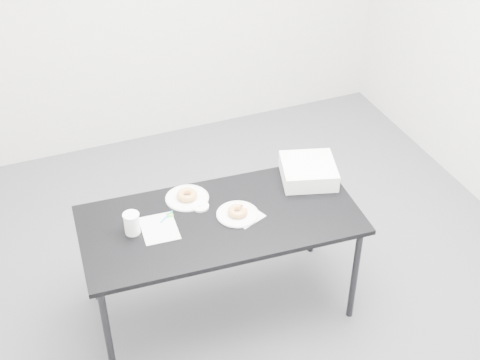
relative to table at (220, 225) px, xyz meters
name	(u,v)px	position (x,y,z in m)	size (l,w,h in m)	color
floor	(243,291)	(0.17, 0.07, -0.66)	(4.00, 4.00, 0.00)	#4F4F54
table	(220,225)	(0.00, 0.00, 0.00)	(1.61, 0.83, 0.71)	black
scorecard	(159,228)	(-0.34, 0.04, 0.05)	(0.19, 0.24, 0.00)	silver
logo_patch	(170,215)	(-0.26, 0.13, 0.06)	(0.04, 0.04, 0.00)	green
pen	(167,216)	(-0.28, 0.12, 0.06)	(0.01, 0.01, 0.11)	#0E9C9A
napkin	(245,216)	(0.14, -0.03, 0.06)	(0.17, 0.17, 0.00)	silver
plate_near	(238,214)	(0.10, -0.01, 0.06)	(0.24, 0.24, 0.01)	white
donut_near	(238,211)	(0.10, -0.01, 0.08)	(0.11, 0.11, 0.04)	gold
plate_far	(187,198)	(-0.12, 0.24, 0.06)	(0.25, 0.25, 0.01)	white
donut_far	(187,195)	(-0.12, 0.24, 0.08)	(0.12, 0.12, 0.04)	gold
coffee_cup	(132,223)	(-0.48, 0.06, 0.12)	(0.08, 0.08, 0.13)	white
cup_lid	(200,206)	(-0.07, 0.13, 0.06)	(0.10, 0.10, 0.01)	white
bakery_box	(308,171)	(0.62, 0.16, 0.11)	(0.32, 0.32, 0.11)	white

